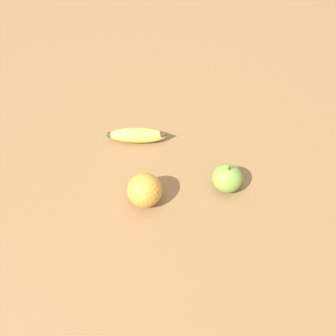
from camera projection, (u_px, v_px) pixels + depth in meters
The scene contains 4 objects.
ground_plane at pixel (138, 137), 0.94m from camera, with size 3.00×3.00×0.00m, color olive.
banana at pixel (138, 135), 0.92m from camera, with size 0.07×0.18×0.04m.
orange at pixel (143, 190), 0.77m from camera, with size 0.08×0.08×0.08m.
apple at pixel (227, 178), 0.81m from camera, with size 0.08×0.08×0.08m.
Camera 1 is at (-0.67, 0.01, 0.68)m, focal length 35.00 mm.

